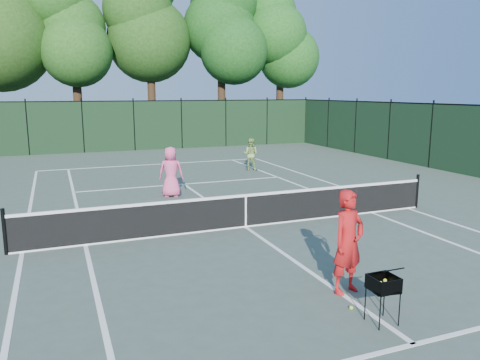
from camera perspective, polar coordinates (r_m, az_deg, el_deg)
name	(u,v)px	position (r m, az deg, el deg)	size (l,w,h in m)	color
ground	(246,227)	(12.65, 0.68, -5.76)	(90.00, 90.00, 0.00)	#435146
sideline_doubles_left	(22,253)	(11.81, -25.03, -8.01)	(0.10, 23.77, 0.01)	white
sideline_doubles_right	(408,208)	(15.52, 19.78, -3.28)	(0.10, 23.77, 0.01)	white
sideline_singles_left	(85,245)	(11.79, -18.32, -7.56)	(0.10, 23.77, 0.01)	white
sideline_singles_right	(372,213)	(14.67, 15.75, -3.84)	(0.10, 23.77, 0.01)	white
baseline_far	(155,164)	(23.83, -10.29, 1.90)	(10.97, 0.10, 0.01)	white
service_line_near	(414,344)	(7.58, 20.48, -18.25)	(8.23, 0.10, 0.01)	white
service_line_far	(184,184)	(18.56, -6.87, -0.49)	(8.23, 0.10, 0.01)	white
center_service_line	(246,227)	(12.65, 0.68, -5.75)	(0.10, 12.80, 0.01)	white
tennis_net	(246,210)	(12.53, 0.68, -3.67)	(11.69, 0.09, 1.06)	black
fence_far	(134,126)	(29.65, -12.78, 6.43)	(24.00, 0.05, 3.00)	black
tree_2	(73,26)	(33.31, -19.68, 17.27)	(6.00, 6.00, 12.40)	black
tree_3	(149,11)	(34.59, -11.06, 19.55)	(7.00, 7.00, 14.45)	black
tree_4	(221,27)	(35.11, -2.32, 18.18)	(6.20, 6.20, 12.97)	black
tree_5	(281,37)	(37.46, 4.98, 17.01)	(5.80, 5.80, 12.23)	black
coach	(348,242)	(8.65, 13.06, -7.36)	(0.90, 0.80, 1.90)	#B21416
player_pink	(171,172)	(16.28, -8.41, 1.00)	(0.99, 0.81, 1.74)	#E85287
player_green	(251,154)	(21.65, 1.30, 3.16)	(0.91, 0.88, 1.48)	#8AAF57
ball_hopper	(383,284)	(7.77, 17.08, -12.02)	(0.46, 0.46, 0.78)	black
loose_ball_midcourt	(351,308)	(8.32, 13.39, -14.92)	(0.07, 0.07, 0.07)	#CBDD2D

